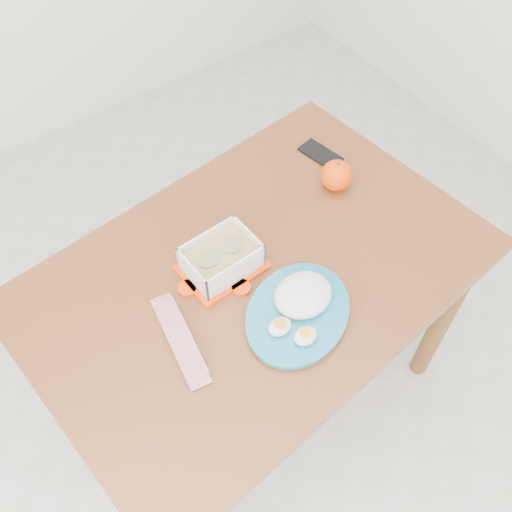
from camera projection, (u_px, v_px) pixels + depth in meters
ground at (239, 418)px, 1.96m from camera, size 3.50×3.50×0.00m
dining_table at (256, 294)px, 1.50m from camera, size 1.20×0.86×0.75m
food_container at (221, 258)px, 1.38m from camera, size 0.20×0.16×0.08m
orange_fruit at (336, 176)px, 1.55m from camera, size 0.09×0.09×0.09m
rice_plate at (300, 306)px, 1.32m from camera, size 0.39×0.39×0.08m
candy_bar at (180, 338)px, 1.29m from camera, size 0.09×0.22×0.02m
smartphone at (320, 154)px, 1.65m from camera, size 0.08×0.13×0.01m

